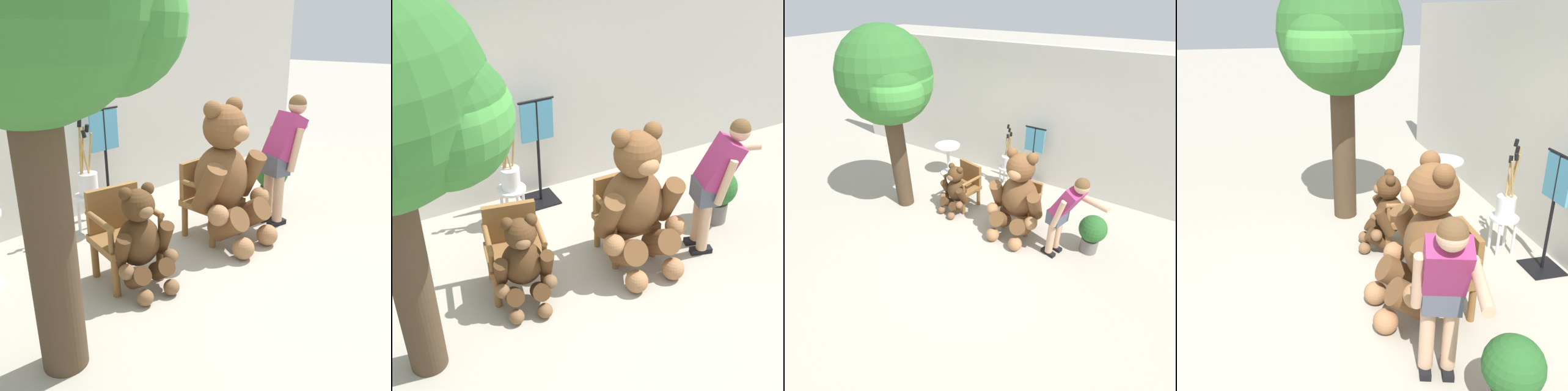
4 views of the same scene
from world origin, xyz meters
TOP-DOWN VIEW (x-y plane):
  - ground_plane at (0.00, 0.00)m, footprint 60.00×60.00m
  - back_wall at (0.00, 2.40)m, footprint 10.00×0.16m
  - wooden_chair_left at (-0.62, 0.75)m, footprint 0.65×0.62m
  - wooden_chair_right at (0.63, 0.75)m, footprint 0.57×0.53m
  - teddy_bear_large at (0.63, 0.48)m, footprint 0.94×0.89m
  - teddy_bear_small at (-0.64, 0.46)m, footprint 0.61×0.61m
  - person_visitor at (1.48, 0.32)m, footprint 0.84×0.48m
  - white_stool at (-0.24, 1.79)m, footprint 0.34×0.34m
  - brush_bucket at (-0.24, 1.80)m, footprint 0.22×0.22m
  - potted_plant at (1.89, 0.70)m, footprint 0.44×0.44m
  - clothing_display_stand at (0.23, 2.06)m, footprint 0.44×0.40m

SIDE VIEW (x-z plane):
  - ground_plane at x=0.00m, z-range 0.00..0.00m
  - white_stool at x=-0.24m, z-range 0.13..0.59m
  - potted_plant at x=1.89m, z-range 0.06..0.74m
  - wooden_chair_left at x=-0.62m, z-range 0.03..0.89m
  - wooden_chair_right at x=0.63m, z-range 0.03..0.89m
  - teddy_bear_small at x=-0.64m, z-range -0.01..0.98m
  - brush_bucket at x=-0.24m, z-range 0.18..1.12m
  - clothing_display_stand at x=0.23m, z-range 0.04..1.40m
  - teddy_bear_large at x=0.63m, z-range -0.02..1.56m
  - person_visitor at x=1.48m, z-range 0.15..1.68m
  - back_wall at x=0.00m, z-range 0.00..2.80m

